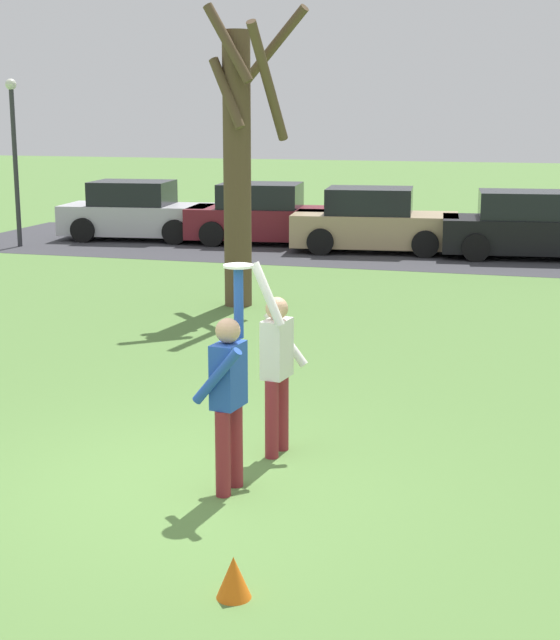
{
  "coord_description": "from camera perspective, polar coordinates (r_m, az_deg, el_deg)",
  "views": [
    {
      "loc": [
        3.11,
        -8.04,
        3.47
      ],
      "look_at": [
        0.41,
        1.4,
        1.33
      ],
      "focal_mm": 54.02,
      "sensor_mm": 36.0,
      "label": 1
    }
  ],
  "objects": [
    {
      "name": "parked_car_maroon",
      "position": [
        25.76,
        -0.92,
        6.18
      ],
      "size": [
        4.28,
        2.4,
        1.59
      ],
      "rotation": [
        0.0,
        0.0,
        0.12
      ],
      "color": "maroon",
      "rests_on": "ground_plane"
    },
    {
      "name": "lamppost_by_lot",
      "position": [
        25.88,
        -15.46,
        9.9
      ],
      "size": [
        0.28,
        0.28,
        4.26
      ],
      "color": "#2D2D33",
      "rests_on": "ground_plane"
    },
    {
      "name": "parked_car_black",
      "position": [
        23.98,
        14.45,
        5.34
      ],
      "size": [
        4.28,
        2.4,
        1.59
      ],
      "rotation": [
        0.0,
        0.0,
        0.12
      ],
      "color": "black",
      "rests_on": "ground_plane"
    },
    {
      "name": "field_cone_orange",
      "position": [
        7.24,
        -2.76,
        -14.97
      ],
      "size": [
        0.26,
        0.26,
        0.32
      ],
      "primitive_type": "cone",
      "color": "orange",
      "rests_on": "ground_plane"
    },
    {
      "name": "parked_car_silver",
      "position": [
        26.88,
        -8.47,
        6.31
      ],
      "size": [
        4.28,
        2.4,
        1.59
      ],
      "rotation": [
        0.0,
        0.0,
        0.12
      ],
      "color": "#BCBCC1",
      "rests_on": "ground_plane"
    },
    {
      "name": "parking_strip",
      "position": [
        24.49,
        10.18,
        3.97
      ],
      "size": [
        26.07,
        6.4,
        0.01
      ],
      "primitive_type": "cube",
      "color": "#38383D",
      "rests_on": "ground_plane"
    },
    {
      "name": "bare_tree_tall",
      "position": [
        17.25,
        -2.41,
        9.71
      ],
      "size": [
        1.78,
        1.99,
        5.28
      ],
      "color": "brown",
      "rests_on": "ground_plane"
    },
    {
      "name": "ground_plane",
      "position": [
        9.29,
        -4.86,
        -9.7
      ],
      "size": [
        120.0,
        120.0,
        0.0
      ],
      "primitive_type": "plane",
      "color": "#567F3D"
    },
    {
      "name": "parked_car_tan",
      "position": [
        24.37,
        5.57,
        5.78
      ],
      "size": [
        4.28,
        2.4,
        1.59
      ],
      "rotation": [
        0.0,
        0.0,
        0.12
      ],
      "color": "tan",
      "rests_on": "ground_plane"
    },
    {
      "name": "person_catcher",
      "position": [
        8.81,
        -3.07,
        -4.14
      ],
      "size": [
        0.49,
        0.57,
        2.08
      ],
      "rotation": [
        0.0,
        0.0,
        1.44
      ],
      "color": "maroon",
      "rests_on": "ground_plane"
    },
    {
      "name": "frisbee_disc",
      "position": [
        8.76,
        -2.49,
        3.22
      ],
      "size": [
        0.28,
        0.28,
        0.02
      ],
      "primitive_type": "cylinder",
      "color": "white",
      "rests_on": "person_catcher"
    },
    {
      "name": "person_defender",
      "position": [
        9.76,
        -0.19,
        -2.49
      ],
      "size": [
        0.49,
        0.59,
        2.04
      ],
      "rotation": [
        0.0,
        0.0,
        4.58
      ],
      "color": "maroon",
      "rests_on": "ground_plane"
    }
  ]
}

